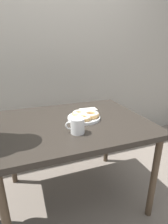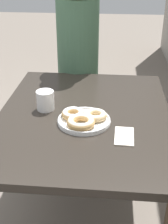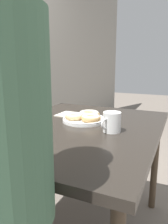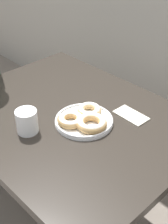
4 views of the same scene
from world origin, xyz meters
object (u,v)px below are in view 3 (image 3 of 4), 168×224
at_px(dining_table, 78,138).
at_px(coffee_mug, 112,122).
at_px(donut_plate, 85,117).
at_px(napkin, 65,114).

distance_m(dining_table, coffee_mug, 0.25).
height_order(dining_table, coffee_mug, coffee_mug).
xyz_separation_m(donut_plate, coffee_mug, (-0.14, -0.21, 0.03)).
relative_size(donut_plate, napkin, 1.68).
bearing_deg(donut_plate, dining_table, -178.69).
bearing_deg(coffee_mug, donut_plate, 57.75).
height_order(dining_table, napkin, napkin).
bearing_deg(donut_plate, napkin, 62.06).
bearing_deg(dining_table, coffee_mug, -98.12).
bearing_deg(donut_plate, coffee_mug, -122.25).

